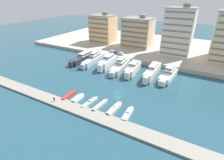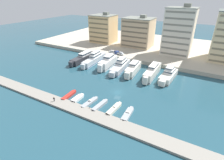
{
  "view_description": "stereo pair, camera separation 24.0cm",
  "coord_description": "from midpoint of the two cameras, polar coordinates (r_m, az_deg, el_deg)",
  "views": [
    {
      "loc": [
        27.41,
        -53.56,
        35.73
      ],
      "look_at": [
        -4.94,
        4.13,
        2.5
      ],
      "focal_mm": 28.0,
      "sensor_mm": 36.0,
      "label": 1
    },
    {
      "loc": [
        27.62,
        -53.44,
        35.73
      ],
      "look_at": [
        -4.94,
        4.13,
        2.5
      ],
      "focal_mm": 28.0,
      "sensor_mm": 36.0,
      "label": 2
    }
  ],
  "objects": [
    {
      "name": "quay_promenade",
      "position": [
        129.88,
        16.42,
        10.08
      ],
      "size": [
        180.0,
        70.0,
        1.96
      ],
      "primitive_type": "cube",
      "color": "#BCB29E",
      "rests_on": "ground"
    },
    {
      "name": "yacht_silver_center_left",
      "position": [
        90.06,
        2.84,
        4.69
      ],
      "size": [
        6.59,
        22.06,
        7.59
      ],
      "color": "silver",
      "rests_on": "ground"
    },
    {
      "name": "pier_dock",
      "position": [
        57.69,
        -6.17,
        -11.34
      ],
      "size": [
        120.0,
        5.07,
        0.69
      ],
      "primitive_type": "cube",
      "color": "gray",
      "rests_on": "ground"
    },
    {
      "name": "car_blue_left",
      "position": [
        108.21,
        1.61,
        9.03
      ],
      "size": [
        4.12,
        1.95,
        1.8
      ],
      "color": "#28428E",
      "rests_on": "quay_promenade"
    },
    {
      "name": "bollard_west_mid",
      "position": [
        60.12,
        -7.15,
        -8.84
      ],
      "size": [
        0.2,
        0.2,
        0.61
      ],
      "color": "#2D2D33",
      "rests_on": "pier_dock"
    },
    {
      "name": "car_silver_far_left",
      "position": [
        109.43,
        0.13,
        9.24
      ],
      "size": [
        4.15,
        2.02,
        1.8
      ],
      "color": "#B7BCC1",
      "rests_on": "quay_promenade"
    },
    {
      "name": "apartment_block_far_left",
      "position": [
        134.55,
        -2.77,
        16.39
      ],
      "size": [
        17.22,
        14.07,
        21.48
      ],
      "color": "#E0BC84",
      "rests_on": "quay_promenade"
    },
    {
      "name": "bollard_east_mid",
      "position": [
        57.08,
        -1.69,
        -10.8
      ],
      "size": [
        0.2,
        0.2,
        0.61
      ],
      "color": "#2D2D33",
      "rests_on": "pier_dock"
    },
    {
      "name": "bollard_west",
      "position": [
        63.7,
        -11.99,
        -7.01
      ],
      "size": [
        0.2,
        0.2,
        0.61
      ],
      "color": "#2D2D33",
      "rests_on": "pier_dock"
    },
    {
      "name": "car_silver_mid_left",
      "position": [
        106.28,
        2.91,
        8.67
      ],
      "size": [
        4.15,
        2.01,
        1.8
      ],
      "color": "#B7BCC1",
      "rests_on": "quay_promenade"
    },
    {
      "name": "yacht_ivory_mid_right",
      "position": [
        83.74,
        18.01,
        1.57
      ],
      "size": [
        5.85,
        18.1,
        7.52
      ],
      "color": "silver",
      "rests_on": "ground"
    },
    {
      "name": "motorboat_red_far_left",
      "position": [
        69.07,
        -13.8,
        -4.89
      ],
      "size": [
        2.09,
        8.08,
        0.92
      ],
      "color": "red",
      "rests_on": "ground"
    },
    {
      "name": "yacht_charcoal_far_left",
      "position": [
        102.91,
        -9.3,
        7.16
      ],
      "size": [
        4.44,
        21.82,
        6.64
      ],
      "color": "#333338",
      "rests_on": "ground"
    },
    {
      "name": "motorboat_grey_center_left",
      "position": [
        61.54,
        -3.85,
        -8.29
      ],
      "size": [
        2.11,
        8.33,
        1.04
      ],
      "color": "#9EA3A8",
      "rests_on": "ground"
    },
    {
      "name": "pedestrian_near_edge",
      "position": [
        66.08,
        -18.32,
        -5.84
      ],
      "size": [
        0.64,
        0.36,
        1.71
      ],
      "color": "#282D3D",
      "rests_on": "pier_dock"
    },
    {
      "name": "yacht_ivory_center",
      "position": [
        86.46,
        6.95,
        3.66
      ],
      "size": [
        5.4,
        17.85,
        7.1
      ],
      "color": "silver",
      "rests_on": "ground"
    },
    {
      "name": "yacht_white_mid_left",
      "position": [
        93.28,
        -1.31,
        5.85
      ],
      "size": [
        5.48,
        18.29,
        7.96
      ],
      "color": "white",
      "rests_on": "ground"
    },
    {
      "name": "motorboat_white_left",
      "position": [
        66.41,
        -11.06,
        -5.89
      ],
      "size": [
        2.22,
        6.26,
        1.07
      ],
      "color": "white",
      "rests_on": "ground"
    },
    {
      "name": "yacht_silver_left",
      "position": [
        99.36,
        -5.79,
        6.81
      ],
      "size": [
        5.17,
        22.64,
        7.82
      ],
      "color": "silver",
      "rests_on": "ground"
    },
    {
      "name": "motorboat_grey_center_right",
      "position": [
        57.89,
        5.25,
        -11.0
      ],
      "size": [
        2.58,
        8.19,
        1.24
      ],
      "color": "#9EA3A8",
      "rests_on": "ground"
    },
    {
      "name": "yacht_ivory_center_right",
      "position": [
        84.49,
        13.09,
        2.66
      ],
      "size": [
        4.16,
        21.29,
        7.31
      ],
      "color": "silver",
      "rests_on": "ground"
    },
    {
      "name": "ground_plane",
      "position": [
        69.97,
        1.96,
        -4.05
      ],
      "size": [
        400.0,
        400.0,
        0.0
      ],
      "primitive_type": "plane",
      "color": "#234C5B"
    },
    {
      "name": "motorboat_cream_center",
      "position": [
        59.77,
        0.8,
        -9.38
      ],
      "size": [
        2.1,
        8.47,
        1.47
      ],
      "color": "beige",
      "rests_on": "ground"
    },
    {
      "name": "apartment_block_mid_left",
      "position": [
        111.61,
        20.98,
        14.47
      ],
      "size": [
        16.29,
        13.0,
        28.64
      ],
      "color": "silver",
      "rests_on": "quay_promenade"
    },
    {
      "name": "motorboat_grey_mid_left",
      "position": [
        63.6,
        -7.22,
        -7.28
      ],
      "size": [
        2.43,
        8.43,
        1.34
      ],
      "color": "#9EA3A8",
      "rests_on": "ground"
    },
    {
      "name": "apartment_block_left",
      "position": [
        124.26,
        8.61,
        15.15
      ],
      "size": [
        19.43,
        14.98,
        20.97
      ],
      "color": "#C6AD89",
      "rests_on": "quay_promenade"
    }
  ]
}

